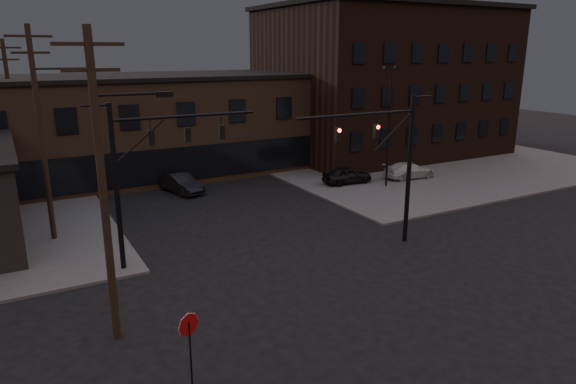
# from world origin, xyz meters

# --- Properties ---
(ground) EXTENTS (140.00, 140.00, 0.00)m
(ground) POSITION_xyz_m (0.00, 0.00, 0.00)
(ground) COLOR black
(ground) RESTS_ON ground
(sidewalk_ne) EXTENTS (30.00, 30.00, 0.15)m
(sidewalk_ne) POSITION_xyz_m (22.00, 22.00, 0.07)
(sidewalk_ne) COLOR #474744
(sidewalk_ne) RESTS_ON ground
(building_row) EXTENTS (40.00, 12.00, 8.00)m
(building_row) POSITION_xyz_m (0.00, 28.00, 4.00)
(building_row) COLOR brown
(building_row) RESTS_ON ground
(building_right) EXTENTS (22.00, 16.00, 14.00)m
(building_right) POSITION_xyz_m (22.00, 26.00, 7.00)
(building_right) COLOR black
(building_right) RESTS_ON ground
(traffic_signal_near) EXTENTS (7.12, 0.24, 8.00)m
(traffic_signal_near) POSITION_xyz_m (5.36, 4.50, 4.93)
(traffic_signal_near) COLOR black
(traffic_signal_near) RESTS_ON ground
(traffic_signal_far) EXTENTS (7.12, 0.24, 8.00)m
(traffic_signal_far) POSITION_xyz_m (-6.72, 8.00, 5.01)
(traffic_signal_far) COLOR black
(traffic_signal_far) RESTS_ON ground
(stop_sign) EXTENTS (0.72, 0.33, 2.48)m
(stop_sign) POSITION_xyz_m (-8.00, -1.99, 1.84)
(stop_sign) COLOR black
(stop_sign) RESTS_ON ground
(utility_pole_near) EXTENTS (3.70, 0.28, 11.00)m
(utility_pole_near) POSITION_xyz_m (-9.43, 2.00, 5.87)
(utility_pole_near) COLOR black
(utility_pole_near) RESTS_ON ground
(utility_pole_mid) EXTENTS (3.70, 0.28, 11.50)m
(utility_pole_mid) POSITION_xyz_m (-10.44, 14.00, 6.13)
(utility_pole_mid) COLOR black
(utility_pole_mid) RESTS_ON ground
(utility_pole_far) EXTENTS (2.20, 0.28, 11.00)m
(utility_pole_far) POSITION_xyz_m (-11.50, 26.00, 5.78)
(utility_pole_far) COLOR black
(utility_pole_far) RESTS_ON ground
(lot_light_a) EXTENTS (1.50, 0.28, 9.14)m
(lot_light_a) POSITION_xyz_m (13.00, 14.00, 5.51)
(lot_light_a) COLOR black
(lot_light_a) RESTS_ON ground
(lot_light_b) EXTENTS (1.50, 0.28, 9.14)m
(lot_light_b) POSITION_xyz_m (19.00, 19.00, 5.51)
(lot_light_b) COLOR black
(lot_light_b) RESTS_ON ground
(parked_car_lot_a) EXTENTS (4.03, 1.88, 1.33)m
(parked_car_lot_a) POSITION_xyz_m (10.82, 16.09, 0.82)
(parked_car_lot_a) COLOR black
(parked_car_lot_a) RESTS_ON sidewalk_ne
(parked_car_lot_b) EXTENTS (4.53, 2.12, 1.28)m
(parked_car_lot_b) POSITION_xyz_m (16.28, 15.06, 0.79)
(parked_car_lot_b) COLOR #BBBBBD
(parked_car_lot_b) RESTS_ON sidewalk_ne
(car_crossing) EXTENTS (2.55, 4.59, 1.43)m
(car_crossing) POSITION_xyz_m (-1.25, 20.36, 0.72)
(car_crossing) COLOR black
(car_crossing) RESTS_ON ground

